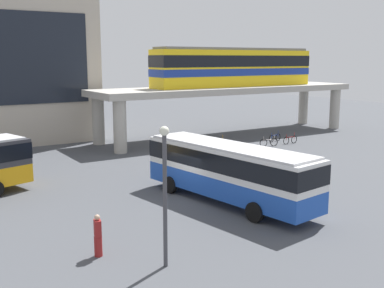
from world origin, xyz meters
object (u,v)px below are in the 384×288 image
(bicycle_silver, at_px, (269,142))
(bus_main, at_px, (228,167))
(bicycle_brown, at_px, (214,149))
(pedestrian_at_kerb, at_px, (98,237))
(bicycle_blue, at_px, (275,138))
(bicycle_red, at_px, (290,140))
(train, at_px, (235,67))
(bicycle_orange, at_px, (217,143))
(bicycle_green, at_px, (182,147))

(bicycle_silver, bearing_deg, bus_main, -139.10)
(bicycle_brown, bearing_deg, pedestrian_at_kerb, -137.81)
(bicycle_blue, bearing_deg, bicycle_brown, -169.00)
(bicycle_red, relative_size, bicycle_brown, 1.00)
(bicycle_silver, distance_m, bicycle_brown, 6.08)
(train, relative_size, bicycle_orange, 10.25)
(bicycle_green, bearing_deg, bicycle_silver, -16.37)
(bus_main, height_order, bicycle_blue, bus_main)
(pedestrian_at_kerb, bearing_deg, bus_main, 18.63)
(bicycle_blue, bearing_deg, bicycle_silver, -144.20)
(train, height_order, bicycle_silver, train)
(train, bearing_deg, bicycle_blue, -80.54)
(bicycle_green, bearing_deg, bicycle_red, -12.91)
(bus_main, height_order, bicycle_brown, bus_main)
(bicycle_brown, bearing_deg, bus_main, -122.15)
(train, xyz_separation_m, bicycle_brown, (-7.33, -6.86, -6.63))
(bus_main, distance_m, bicycle_red, 19.58)
(bicycle_brown, bearing_deg, bicycle_silver, 0.55)
(train, bearing_deg, bus_main, -128.44)
(bicycle_orange, bearing_deg, train, 40.11)
(train, distance_m, bicycle_brown, 12.03)
(bus_main, xyz_separation_m, bicycle_orange, (9.28, 13.88, -1.63))
(bicycle_orange, relative_size, bicycle_red, 0.99)
(train, distance_m, bicycle_green, 12.06)
(bicycle_brown, bearing_deg, train, 43.08)
(bus_main, height_order, bicycle_green, bus_main)
(train, distance_m, bus_main, 23.89)
(train, xyz_separation_m, bus_main, (-14.52, -18.29, -5.00))
(pedestrian_at_kerb, bearing_deg, bicycle_green, 49.68)
(bicycle_silver, bearing_deg, train, 79.54)
(bicycle_blue, height_order, bicycle_brown, same)
(bicycle_red, relative_size, bicycle_blue, 1.01)
(train, distance_m, bicycle_red, 9.65)
(bicycle_silver, bearing_deg, bicycle_red, -1.94)
(bicycle_orange, bearing_deg, bicycle_blue, -7.92)
(bicycle_green, relative_size, pedestrian_at_kerb, 1.03)
(bicycle_red, xyz_separation_m, bicycle_green, (-10.31, 2.36, 0.00))
(bicycle_orange, xyz_separation_m, pedestrian_at_kerb, (-17.92, -16.79, 0.46))
(bicycle_red, distance_m, bicycle_brown, 8.64)
(train, xyz_separation_m, bicycle_green, (-9.00, -4.53, -6.63))
(bicycle_blue, bearing_deg, bicycle_orange, 172.08)
(train, height_order, bicycle_brown, train)
(bicycle_blue, distance_m, pedestrian_at_kerb, 28.85)
(bicycle_silver, relative_size, bicycle_blue, 0.99)
(bus_main, distance_m, pedestrian_at_kerb, 9.19)
(train, bearing_deg, bicycle_silver, -100.46)
(bus_main, distance_m, bicycle_brown, 13.60)
(bicycle_brown, distance_m, pedestrian_at_kerb, 21.37)
(bicycle_red, bearing_deg, bicycle_orange, 159.28)
(bicycle_red, bearing_deg, pedestrian_at_kerb, -149.66)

